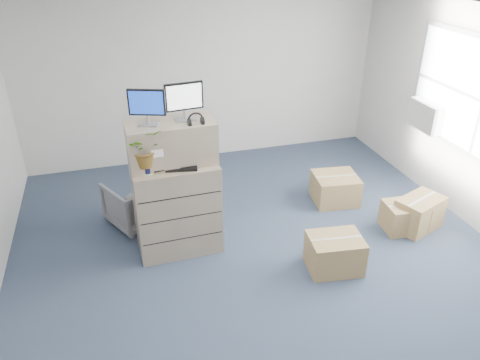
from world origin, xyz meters
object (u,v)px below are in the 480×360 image
filing_cabinet_lower (177,207)px  water_bottle (175,150)px  keyboard (173,167)px  office_chair (135,201)px  potted_plant (145,153)px  monitor_right (184,99)px  monitor_left (147,105)px

filing_cabinet_lower → water_bottle: bearing=51.8°
filing_cabinet_lower → keyboard: size_ratio=2.12×
office_chair → keyboard: bearing=92.0°
filing_cabinet_lower → potted_plant: 0.90m
keyboard → potted_plant: 0.38m
monitor_right → keyboard: (-0.20, -0.17, -0.73)m
filing_cabinet_lower → monitor_right: monitor_right is taller
filing_cabinet_lower → keyboard: keyboard is taller
keyboard → filing_cabinet_lower: bearing=88.3°
keyboard → office_chair: (-0.45, 0.80, -0.84)m
monitor_left → filing_cabinet_lower: bearing=11.0°
monitor_right → potted_plant: monitor_right is taller
water_bottle → potted_plant: potted_plant is taller
monitor_left → monitor_right: bearing=24.4°
office_chair → water_bottle: bearing=100.4°
filing_cabinet_lower → water_bottle: 0.74m
filing_cabinet_lower → office_chair: (-0.47, 0.70, -0.24)m
potted_plant → filing_cabinet_lower: bearing=21.3°
potted_plant → office_chair: bearing=100.2°
office_chair → monitor_left: bearing=81.9°
water_bottle → office_chair: water_bottle is taller
water_bottle → potted_plant: (-0.36, -0.17, 0.09)m
potted_plant → water_bottle: bearing=25.8°
monitor_left → office_chair: size_ratio=0.59×
monitor_right → keyboard: bearing=-146.0°
water_bottle → potted_plant: size_ratio=0.57×
monitor_right → potted_plant: bearing=-165.2°
monitor_left → water_bottle: monitor_left is taller
water_bottle → monitor_right: bearing=9.5°
filing_cabinet_lower → potted_plant: potted_plant is taller
monitor_left → potted_plant: bearing=-97.5°
monitor_right → keyboard: size_ratio=0.80×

